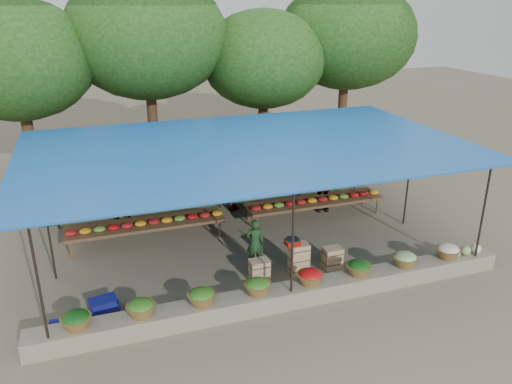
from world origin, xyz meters
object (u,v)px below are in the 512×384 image
object	(u,v)px
weighing_scale	(292,242)
blue_crate_back	(104,306)
blue_crate_front	(63,331)
crate_counter	(298,261)
vendor_seated	(255,243)

from	to	relation	value
weighing_scale	blue_crate_back	world-z (taller)	weighing_scale
blue_crate_front	blue_crate_back	xyz separation A→B (m)	(0.80, 0.58, 0.01)
weighing_scale	blue_crate_front	bearing A→B (deg)	-171.28
crate_counter	blue_crate_front	world-z (taller)	crate_counter
blue_crate_back	weighing_scale	bearing A→B (deg)	-9.06
crate_counter	weighing_scale	distance (m)	0.57
crate_counter	vendor_seated	xyz separation A→B (m)	(-0.85, 0.66, 0.31)
vendor_seated	blue_crate_back	bearing A→B (deg)	31.35
crate_counter	weighing_scale	size ratio (longest dim) A/B	6.43
crate_counter	vendor_seated	world-z (taller)	vendor_seated
weighing_scale	vendor_seated	distance (m)	0.99
weighing_scale	vendor_seated	xyz separation A→B (m)	(-0.70, 0.66, -0.24)
weighing_scale	blue_crate_back	distance (m)	4.41
vendor_seated	weighing_scale	bearing A→B (deg)	154.66
crate_counter	blue_crate_back	distance (m)	4.51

